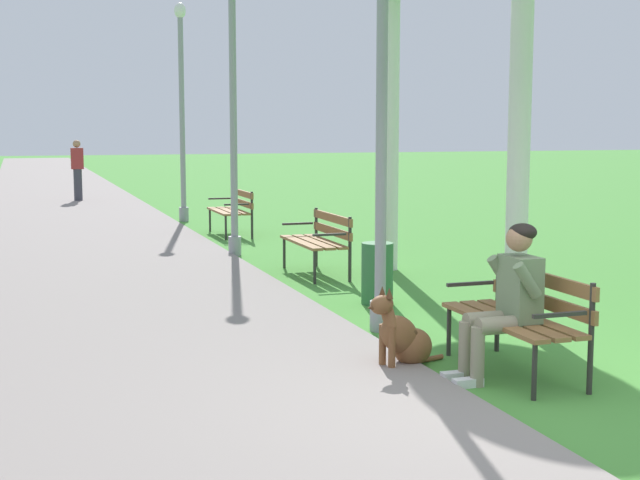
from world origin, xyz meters
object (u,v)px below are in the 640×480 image
at_px(litter_bin, 377,273).
at_px(pedestrian_distant, 78,171).
at_px(lamp_post_far, 182,110).
at_px(person_seated_on_near_bench, 508,295).
at_px(lamp_post_near, 382,109).
at_px(park_bench_far, 233,208).
at_px(lamp_post_mid, 233,114).
at_px(park_bench_mid, 320,237).
at_px(dog_brown, 403,337).
at_px(park_bench_near, 521,311).

bearing_deg(litter_bin, pedestrian_distant, 98.47).
distance_m(lamp_post_far, pedestrian_distant, 6.24).
height_order(person_seated_on_near_bench, lamp_post_near, lamp_post_near).
height_order(park_bench_far, lamp_post_mid, lamp_post_mid).
xyz_separation_m(park_bench_mid, park_bench_far, (-0.08, 4.77, 0.00)).
relative_size(park_bench_far, lamp_post_mid, 0.35).
distance_m(park_bench_mid, pedestrian_distant, 13.47).
bearing_deg(park_bench_far, lamp_post_far, 99.28).
distance_m(dog_brown, lamp_post_far, 12.39).
distance_m(park_bench_mid, person_seated_on_near_bench, 5.33).
distance_m(lamp_post_mid, lamp_post_far, 5.34).
xyz_separation_m(park_bench_near, person_seated_on_near_bench, (-0.21, -0.13, 0.17)).
bearing_deg(dog_brown, park_bench_near, -28.71).
height_order(person_seated_on_near_bench, litter_bin, person_seated_on_near_bench).
xyz_separation_m(dog_brown, pedestrian_distant, (-1.47, 18.00, 0.58)).
bearing_deg(park_bench_near, park_bench_far, 90.37).
distance_m(lamp_post_near, litter_bin, 2.27).
xyz_separation_m(person_seated_on_near_bench, lamp_post_near, (-0.30, 1.91, 1.49)).
bearing_deg(lamp_post_mid, park_bench_far, 77.29).
bearing_deg(litter_bin, lamp_post_mid, 98.50).
xyz_separation_m(park_bench_far, dog_brown, (-0.77, -9.50, -0.25)).
bearing_deg(litter_bin, person_seated_on_near_bench, -93.48).
height_order(park_bench_near, park_bench_mid, same).
bearing_deg(pedestrian_distant, park_bench_mid, -80.04).
bearing_deg(litter_bin, lamp_post_near, -111.13).
height_order(park_bench_near, lamp_post_mid, lamp_post_mid).
distance_m(park_bench_mid, lamp_post_near, 3.83).
bearing_deg(lamp_post_mid, person_seated_on_near_bench, -86.56).
relative_size(park_bench_mid, lamp_post_mid, 0.35).
relative_size(park_bench_near, park_bench_far, 1.00).
bearing_deg(pedestrian_distant, lamp_post_near, -83.82).
height_order(person_seated_on_near_bench, dog_brown, person_seated_on_near_bench).
bearing_deg(lamp_post_near, person_seated_on_near_bench, -81.12).
relative_size(park_bench_mid, lamp_post_far, 0.33).
relative_size(park_bench_mid, litter_bin, 2.14).
relative_size(lamp_post_mid, litter_bin, 6.04).
height_order(dog_brown, lamp_post_near, lamp_post_near).
xyz_separation_m(dog_brown, lamp_post_far, (0.33, 12.21, 2.09)).
bearing_deg(lamp_post_near, lamp_post_far, 90.01).
xyz_separation_m(park_bench_near, park_bench_mid, (0.02, 5.19, 0.00)).
bearing_deg(park_bench_far, pedestrian_distant, 104.81).
height_order(lamp_post_near, pedestrian_distant, lamp_post_near).
height_order(lamp_post_near, litter_bin, lamp_post_near).
height_order(dog_brown, litter_bin, dog_brown).
bearing_deg(park_bench_far, litter_bin, -89.58).
height_order(park_bench_near, pedestrian_distant, pedestrian_distant).
height_order(lamp_post_mid, lamp_post_far, lamp_post_far).
relative_size(lamp_post_mid, lamp_post_far, 0.93).
bearing_deg(lamp_post_far, park_bench_near, -87.71).
height_order(park_bench_mid, person_seated_on_near_bench, person_seated_on_near_bench).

